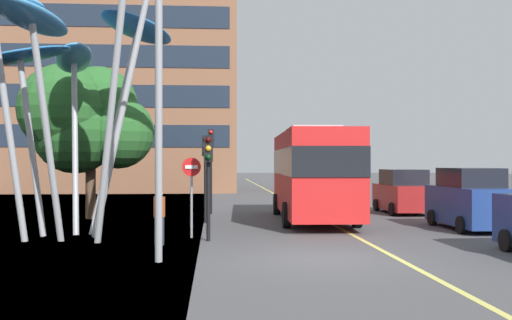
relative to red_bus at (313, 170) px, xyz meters
name	(u,v)px	position (x,y,z in m)	size (l,w,h in m)	color
ground	(295,261)	(-2.06, -9.54, -2.15)	(120.00, 240.00, 0.10)	#4C4C4F
red_bus	(313,170)	(0.00, 0.00, 0.00)	(3.15, 9.80, 3.85)	red
leaf_sculpture	(79,31)	(-8.37, -4.95, 4.51)	(8.39, 9.16, 8.81)	#9EA0A5
traffic_light_kerb_near	(208,164)	(-4.23, -6.05, 0.25)	(0.28, 0.42, 3.23)	black
traffic_light_kerb_far	(205,160)	(-4.41, -0.73, 0.40)	(0.28, 0.42, 3.45)	black
traffic_light_island_mid	(211,153)	(-4.22, 3.33, 0.75)	(0.28, 0.42, 3.95)	black
car_parked_mid	(470,200)	(5.15, -3.45, -1.06)	(1.99, 4.27, 2.21)	navy
car_parked_far	(403,193)	(4.88, 3.23, -1.13)	(2.06, 4.16, 2.08)	maroon
street_lamp	(174,46)	(-5.03, -9.67, 3.14)	(1.73, 0.44, 8.30)	gray
tree_pavement_near	(87,117)	(-9.45, 1.29, 2.23)	(5.56, 4.57, 6.55)	brown
pedestrian	(159,217)	(-5.65, -6.74, -1.29)	(0.34, 0.34, 1.63)	#2D3342
no_entry_sign	(191,184)	(-4.78, -5.18, -0.39)	(0.60, 0.12, 2.56)	gray
backdrop_building	(129,86)	(-11.56, 28.31, 7.08)	(18.47, 13.97, 18.35)	brown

